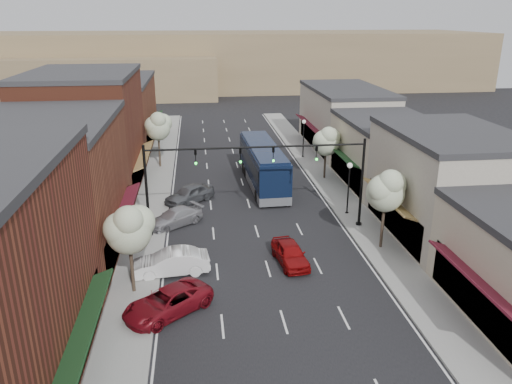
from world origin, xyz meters
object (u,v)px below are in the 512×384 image
object	(u,v)px
signal_mast_right	(332,171)
lamp_post_near	(349,180)
coach_bus	(263,165)
parked_car_c	(175,218)
tree_right_far	(327,140)
tree_left_near	(129,228)
red_hatchback	(290,253)
signal_mast_left	(179,176)
parked_car_b	(171,262)
tree_right_near	(387,189)
parked_car_a	(168,302)
parked_car_d	(189,194)
lamp_post_far	(304,132)
tree_left_far	(158,126)

from	to	relation	value
signal_mast_right	lamp_post_near	xyz separation A→B (m)	(2.18, 2.50, -1.62)
signal_mast_right	coach_bus	distance (m)	11.80
signal_mast_right	parked_car_c	distance (m)	12.60
tree_right_far	coach_bus	distance (m)	6.78
tree_left_near	red_hatchback	size ratio (longest dim) A/B	1.33
signal_mast_left	parked_car_b	size ratio (longest dim) A/B	1.70
signal_mast_left	red_hatchback	distance (m)	9.79
tree_right_near	red_hatchback	distance (m)	7.86
coach_bus	parked_car_c	distance (m)	12.23
red_hatchback	parked_car_a	xyz separation A→B (m)	(-7.75, -5.01, -0.02)
parked_car_d	red_hatchback	bearing A→B (deg)	-13.04
parked_car_b	parked_car_d	bearing A→B (deg)	169.11
signal_mast_right	lamp_post_near	distance (m)	3.69
coach_bus	parked_car_d	world-z (taller)	coach_bus
lamp_post_far	coach_bus	size ratio (longest dim) A/B	0.34
tree_left_far	parked_car_c	bearing A→B (deg)	-82.72
parked_car_c	tree_right_far	bearing A→B (deg)	88.38
parked_car_a	parked_car_c	bearing A→B (deg)	141.45
parked_car_c	lamp_post_far	bearing A→B (deg)	106.01
lamp_post_far	signal_mast_left	bearing A→B (deg)	-123.86
tree_left_far	parked_car_d	bearing A→B (deg)	-74.09
lamp_post_far	signal_mast_right	bearing A→B (deg)	-96.22
tree_left_near	red_hatchback	world-z (taller)	tree_left_near
signal_mast_right	red_hatchback	world-z (taller)	signal_mast_right
signal_mast_left	tree_right_far	bearing A→B (deg)	40.54
lamp_post_near	lamp_post_far	xyz separation A→B (m)	(0.00, 17.50, 0.00)
lamp_post_far	parked_car_b	world-z (taller)	lamp_post_far
tree_right_near	tree_right_far	xyz separation A→B (m)	(0.00, 16.00, -0.46)
signal_mast_left	parked_car_b	bearing A→B (deg)	-95.60
coach_bus	parked_car_c	xyz separation A→B (m)	(-8.13, -9.03, -1.38)
lamp_post_far	parked_car_d	bearing A→B (deg)	-134.50
parked_car_d	tree_right_far	bearing A→B (deg)	69.17
signal_mast_right	parked_car_c	size ratio (longest dim) A/B	1.78
tree_left_far	parked_car_d	world-z (taller)	tree_left_far
red_hatchback	parked_car_a	distance (m)	9.23
signal_mast_left	lamp_post_near	bearing A→B (deg)	10.56
tree_right_near	lamp_post_near	size ratio (longest dim) A/B	1.34
coach_bus	parked_car_a	distance (m)	22.86
lamp_post_near	parked_car_a	size ratio (longest dim) A/B	0.87
tree_right_far	signal_mast_right	bearing A→B (deg)	-102.85
tree_left_near	parked_car_c	distance (m)	10.75
tree_right_near	parked_car_d	bearing A→B (deg)	140.89
tree_left_near	lamp_post_far	world-z (taller)	tree_left_near
lamp_post_far	parked_car_d	xyz separation A→B (m)	(-12.90, -13.13, -2.21)
signal_mast_right	tree_right_near	xyz separation A→B (m)	(2.73, -4.05, -0.17)
signal_mast_right	signal_mast_left	distance (m)	11.24
lamp_post_far	red_hatchback	distance (m)	26.26
signal_mast_left	tree_right_near	size ratio (longest dim) A/B	1.38
signal_mast_left	parked_car_a	distance (m)	11.14
lamp_post_far	red_hatchback	world-z (taller)	lamp_post_far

